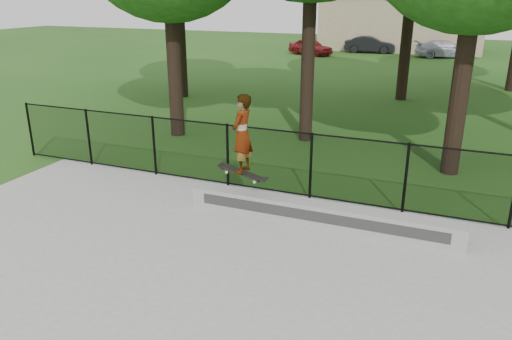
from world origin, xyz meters
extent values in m
cube|color=#9D9D98|center=(0.54, 4.70, 0.28)|extent=(5.42, 0.40, 0.43)
imported|color=maroon|center=(-7.60, 31.80, 0.58)|extent=(3.65, 2.57, 1.16)
imported|color=black|center=(-3.83, 34.78, 0.61)|extent=(3.49, 1.65, 1.23)
imported|color=#A8AABE|center=(1.53, 33.85, 0.58)|extent=(4.01, 2.65, 1.17)
cube|color=black|center=(-0.99, 4.46, 1.00)|extent=(0.82, 0.23, 0.22)
imported|color=#B7DCF1|center=(-0.99, 4.46, 1.80)|extent=(0.40, 0.59, 1.55)
cylinder|color=black|center=(-8.00, 5.90, 0.81)|extent=(0.06, 0.06, 1.50)
cylinder|color=black|center=(-6.00, 5.90, 0.81)|extent=(0.06, 0.06, 1.50)
cylinder|color=black|center=(-4.00, 5.90, 0.81)|extent=(0.06, 0.06, 1.50)
cylinder|color=black|center=(-2.00, 5.90, 0.81)|extent=(0.06, 0.06, 1.50)
cylinder|color=black|center=(0.00, 5.90, 0.81)|extent=(0.06, 0.06, 1.50)
cylinder|color=black|center=(2.00, 5.90, 0.81)|extent=(0.06, 0.06, 1.50)
cylinder|color=black|center=(0.00, 5.90, 1.53)|extent=(16.00, 0.04, 0.04)
cylinder|color=black|center=(0.00, 5.90, 0.11)|extent=(16.00, 0.04, 0.04)
cube|color=black|center=(0.00, 5.90, 0.81)|extent=(16.00, 0.01, 1.50)
cylinder|color=black|center=(-5.50, 9.50, 2.37)|extent=(0.44, 0.44, 4.75)
cylinder|color=black|center=(-1.50, 10.50, 2.78)|extent=(0.44, 0.44, 5.55)
cylinder|color=black|center=(2.80, 9.00, 2.33)|extent=(0.44, 0.44, 4.67)
cylinder|color=black|center=(-8.50, 15.00, 2.31)|extent=(0.44, 0.44, 4.63)
cylinder|color=black|center=(0.50, 18.00, 2.64)|extent=(0.44, 0.44, 5.29)
cube|color=#C5B18A|center=(-2.00, 38.00, 2.00)|extent=(12.00, 6.00, 4.00)
camera|label=1|loc=(2.77, -4.02, 4.39)|focal=35.00mm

